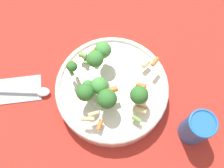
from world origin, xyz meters
name	(u,v)px	position (x,y,z in m)	size (l,w,h in m)	color
ground_plane	(112,93)	(0.00, 0.00, 0.00)	(3.00, 3.00, 0.00)	#B72D23
bowl	(112,90)	(0.00, 0.00, 0.03)	(0.29, 0.29, 0.05)	silver
pasta_salad	(105,82)	(-0.01, 0.02, 0.10)	(0.21, 0.23, 0.09)	#8CB766
cup	(197,128)	(-0.11, -0.20, 0.05)	(0.07, 0.07, 0.11)	#2366B2
napkin	(20,89)	(0.01, 0.25, 0.00)	(0.09, 0.12, 0.01)	#B2BCC6
spoon	(29,91)	(0.00, 0.22, 0.01)	(0.03, 0.18, 0.01)	silver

